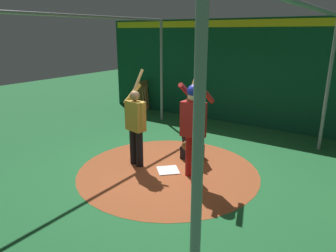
# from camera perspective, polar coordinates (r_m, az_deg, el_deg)

# --- Properties ---
(ground_plane) EXTENTS (26.04, 26.04, 0.00)m
(ground_plane) POSITION_cam_1_polar(r_m,az_deg,el_deg) (6.36, 0.00, -8.21)
(ground_plane) COLOR #216633
(dirt_circle) EXTENTS (3.63, 3.63, 0.01)m
(dirt_circle) POSITION_cam_1_polar(r_m,az_deg,el_deg) (6.36, 0.00, -8.18)
(dirt_circle) COLOR #9E4C28
(dirt_circle) RESTS_ON ground
(home_plate) EXTENTS (0.59, 0.59, 0.01)m
(home_plate) POSITION_cam_1_polar(r_m,az_deg,el_deg) (6.36, 0.00, -8.11)
(home_plate) COLOR white
(home_plate) RESTS_ON dirt_circle
(batter) EXTENTS (0.68, 0.49, 2.16)m
(batter) POSITION_cam_1_polar(r_m,az_deg,el_deg) (5.65, 4.67, 0.54)
(batter) COLOR maroon
(batter) RESTS_ON ground
(catcher) EXTENTS (0.58, 0.40, 0.95)m
(catcher) POSITION_cam_1_polar(r_m,az_deg,el_deg) (6.82, 4.39, -3.10)
(catcher) COLOR black
(catcher) RESTS_ON ground
(visitor) EXTENTS (0.60, 0.51, 1.97)m
(visitor) POSITION_cam_1_polar(r_m,az_deg,el_deg) (6.36, -5.94, 0.54)
(visitor) COLOR black
(visitor) RESTS_ON ground
(back_wall) EXTENTS (0.22, 10.04, 3.08)m
(back_wall) POSITION_cam_1_polar(r_m,az_deg,el_deg) (9.49, 14.21, 9.48)
(back_wall) COLOR #0F472D
(back_wall) RESTS_ON ground
(cage_frame) EXTENTS (6.17, 4.71, 3.07)m
(cage_frame) POSITION_cam_1_polar(r_m,az_deg,el_deg) (5.78, 0.00, 11.68)
(cage_frame) COLOR gray
(cage_frame) RESTS_ON ground
(bat_rack) EXTENTS (0.58, 0.20, 1.05)m
(bat_rack) POSITION_cam_1_polar(r_m,az_deg,el_deg) (11.21, -4.17, 5.52)
(bat_rack) COLOR olive
(bat_rack) RESTS_ON ground
(baseball_0) EXTENTS (0.07, 0.07, 0.07)m
(baseball_0) POSITION_cam_1_polar(r_m,az_deg,el_deg) (6.12, 5.89, -8.96)
(baseball_0) COLOR white
(baseball_0) RESTS_ON dirt_circle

